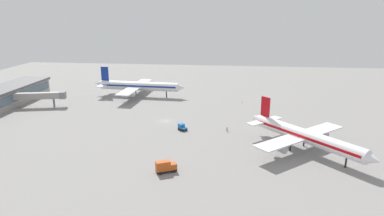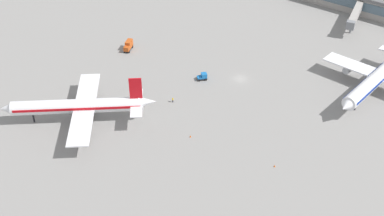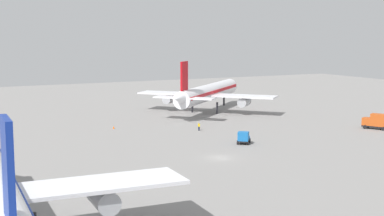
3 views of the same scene
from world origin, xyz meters
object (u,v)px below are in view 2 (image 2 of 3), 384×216
Objects in this scene: airplane_at_gate at (80,106)px; safety_cone_mid_apron at (190,136)px; catering_truck at (128,45)px; safety_cone_near_gate at (275,166)px; baggage_tug at (203,76)px; airplane_taxiing at (379,76)px; ground_crew_worker at (173,100)px.

airplane_at_gate reaches higher than safety_cone_mid_apron.
safety_cone_near_gate is at bearing 47.63° from catering_truck.
baggage_tug is 46.88m from safety_cone_near_gate.
airplane_taxiing is (-62.73, -69.60, 0.28)m from airplane_at_gate.
airplane_taxiing is 65.94m from ground_crew_worker.
safety_cone_mid_apron is at bearing -109.00° from baggage_tug.
airplane_at_gate is 22.12× the size of ground_crew_worker.
catering_truck reaches higher than ground_crew_worker.
safety_cone_mid_apron is (-49.54, 26.27, -1.40)m from catering_truck.
ground_crew_worker is (-34.39, 15.93, -0.85)m from catering_truck.
safety_cone_mid_apron is at bearing 162.11° from airplane_at_gate.
ground_crew_worker is 2.78× the size of safety_cone_near_gate.
airplane_taxiing is at bearing -18.06° from baggage_tug.
airplane_at_gate reaches higher than catering_truck.
safety_cone_mid_apron is at bearing 8.85° from safety_cone_near_gate.
catering_truck is (19.00, -39.84, -3.34)m from airplane_at_gate.
catering_truck is at bearing -27.94° from safety_cone_mid_apron.
catering_truck reaches higher than baggage_tug.
safety_cone_mid_apron is at bearing -26.55° from airplane_taxiing.
baggage_tug is at bearing -59.47° from safety_cone_mid_apron.
airplane_taxiing is at bearing -97.61° from safety_cone_near_gate.
airplane_at_gate is 43.06m from baggage_tug.
airplane_taxiing is at bearing 35.53° from ground_crew_worker.
safety_cone_near_gate is at bearing -171.15° from safety_cone_mid_apron.
airplane_taxiing is at bearing -173.88° from airplane_at_gate.
baggage_tug is (-14.79, -40.26, -3.88)m from airplane_at_gate.
safety_cone_mid_apron is at bearing 36.33° from catering_truck.
safety_cone_near_gate and safety_cone_mid_apron have the same top height.
safety_cone_near_gate is (-40.98, 22.76, -0.86)m from baggage_tug.
airplane_taxiing reaches higher than airplane_at_gate.
airplane_taxiing reaches higher than safety_cone_mid_apron.
safety_cone_near_gate is 1.00× the size of safety_cone_mid_apron.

